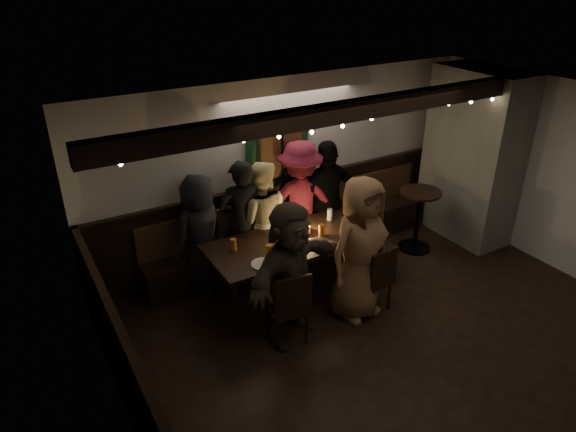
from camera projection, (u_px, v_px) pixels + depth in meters
room at (394, 193)px, 7.08m from camera, size 6.02×5.01×2.62m
dining_table at (296, 244)px, 6.49m from camera, size 2.27×0.97×0.98m
chair_near_left at (290, 304)px, 5.70m from camera, size 0.48×0.48×0.95m
chair_near_right at (377, 276)px, 6.24m from camera, size 0.45×0.45×0.91m
chair_end at (370, 238)px, 7.09m from camera, size 0.55×0.55×0.93m
high_top at (418, 213)px, 7.60m from camera, size 0.60×0.60×0.95m
person_a at (201, 233)px, 6.62m from camera, size 0.92×0.77×1.60m
person_b at (242, 222)px, 6.77m from camera, size 0.70×0.53×1.73m
person_c at (261, 219)px, 6.93m from camera, size 0.98×0.89×1.65m
person_d at (300, 203)px, 7.22m from camera, size 1.32×1.02×1.80m
person_e at (327, 200)px, 7.32m from camera, size 1.04×0.44×1.78m
person_f at (290, 273)px, 5.68m from camera, size 1.66×1.03×1.71m
person_g at (359, 249)px, 6.04m from camera, size 0.96×0.70×1.82m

